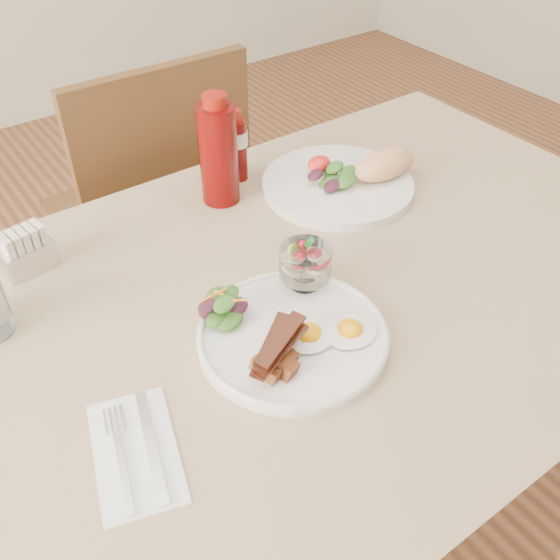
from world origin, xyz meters
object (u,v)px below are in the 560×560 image
(table, at_px, (319,317))
(sugar_caddy, at_px, (27,252))
(chair_far, at_px, (155,210))
(fruit_cup, at_px, (305,262))
(second_plate, at_px, (349,179))
(main_plate, at_px, (293,337))
(ketchup_bottle, at_px, (218,153))
(hot_sauce_bottle, at_px, (237,146))

(table, xyz_separation_m, sugar_caddy, (-0.38, 0.30, 0.12))
(table, height_order, chair_far, chair_far)
(fruit_cup, distance_m, second_plate, 0.33)
(fruit_cup, bearing_deg, chair_far, 86.21)
(fruit_cup, xyz_separation_m, second_plate, (0.26, 0.20, -0.04))
(main_plate, xyz_separation_m, fruit_cup, (0.08, 0.08, 0.05))
(ketchup_bottle, xyz_separation_m, sugar_caddy, (-0.37, 0.00, -0.07))
(chair_far, bearing_deg, second_plate, -65.29)
(ketchup_bottle, bearing_deg, hot_sauce_bottle, 33.62)
(fruit_cup, relative_size, sugar_caddy, 0.91)
(main_plate, bearing_deg, chair_far, 80.66)
(main_plate, distance_m, sugar_caddy, 0.47)
(hot_sauce_bottle, bearing_deg, second_plate, -44.90)
(chair_far, height_order, main_plate, chair_far)
(hot_sauce_bottle, bearing_deg, fruit_cup, -106.44)
(main_plate, bearing_deg, hot_sauce_bottle, 66.96)
(hot_sauce_bottle, xyz_separation_m, sugar_caddy, (-0.44, -0.04, -0.04))
(table, relative_size, chair_far, 1.43)
(second_plate, relative_size, sugar_caddy, 3.39)
(table, relative_size, fruit_cup, 16.06)
(chair_far, distance_m, second_plate, 0.58)
(ketchup_bottle, bearing_deg, chair_far, 88.72)
(table, distance_m, ketchup_bottle, 0.35)
(table, bearing_deg, second_plate, 41.00)
(table, xyz_separation_m, main_plate, (-0.12, -0.09, 0.10))
(main_plate, distance_m, hot_sauce_bottle, 0.48)
(chair_far, height_order, second_plate, chair_far)
(table, height_order, second_plate, second_plate)
(table, xyz_separation_m, ketchup_bottle, (-0.01, 0.30, 0.19))
(second_plate, bearing_deg, main_plate, -140.99)
(main_plate, relative_size, fruit_cup, 3.38)
(chair_far, relative_size, ketchup_bottle, 4.39)
(chair_far, distance_m, hot_sauce_bottle, 0.44)
(main_plate, relative_size, second_plate, 0.90)
(fruit_cup, bearing_deg, second_plate, 37.40)
(chair_far, relative_size, second_plate, 3.00)
(fruit_cup, bearing_deg, hot_sauce_bottle, 73.56)
(second_plate, height_order, ketchup_bottle, ketchup_bottle)
(table, distance_m, chair_far, 0.68)
(table, distance_m, hot_sauce_bottle, 0.39)
(chair_far, bearing_deg, hot_sauce_bottle, -79.14)
(fruit_cup, xyz_separation_m, ketchup_bottle, (0.04, 0.31, 0.04))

